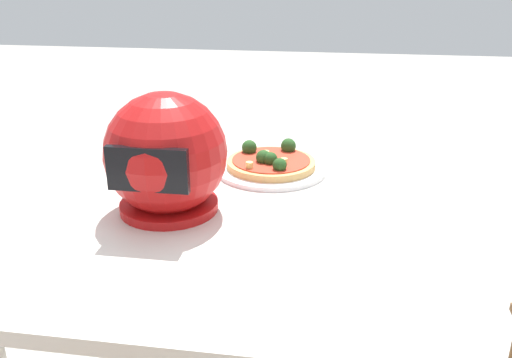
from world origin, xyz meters
name	(u,v)px	position (x,y,z in m)	size (l,w,h in m)	color
dining_table	(239,241)	(0.00, 0.00, 0.63)	(0.82, 1.00, 0.72)	beige
pizza_plate	(271,169)	(-0.05, -0.22, 0.73)	(0.29, 0.29, 0.01)	white
pizza	(271,161)	(-0.04, -0.23, 0.75)	(0.23, 0.23, 0.05)	tan
motorcycle_helmet	(166,156)	(0.15, 0.05, 0.85)	(0.26, 0.26, 0.26)	#B21414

